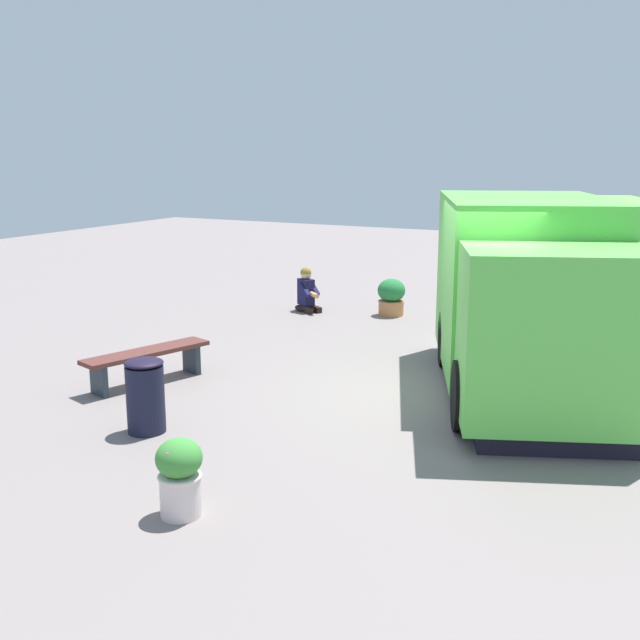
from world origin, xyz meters
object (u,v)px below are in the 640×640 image
object	(u,v)px
food_truck	(528,302)
trash_bin	(145,395)
planter_flowering_far	(391,297)
person_customer	(307,293)
plaza_bench	(147,358)
planter_flowering_near	(180,475)

from	to	relation	value
food_truck	trash_bin	xyz separation A→B (m)	(3.53, -3.55, -0.79)
food_truck	planter_flowering_far	distance (m)	5.10
person_customer	trash_bin	distance (m)	6.99
food_truck	plaza_bench	bearing A→B (deg)	-66.69
person_customer	planter_flowering_near	world-z (taller)	person_customer
planter_flowering_far	trash_bin	distance (m)	7.21
plaza_bench	trash_bin	world-z (taller)	trash_bin
planter_flowering_far	plaza_bench	size ratio (longest dim) A/B	0.38
planter_flowering_near	trash_bin	xyz separation A→B (m)	(-1.50, -1.63, 0.06)
person_customer	planter_flowering_far	size ratio (longest dim) A/B	1.23
food_truck	planter_flowering_near	distance (m)	5.44
food_truck	planter_flowering_far	xyz separation A→B (m)	(-3.68, -3.42, -0.86)
planter_flowering_far	food_truck	bearing A→B (deg)	42.88
planter_flowering_far	trash_bin	xyz separation A→B (m)	(7.21, -0.13, 0.07)
food_truck	person_customer	bearing A→B (deg)	-122.87
trash_bin	food_truck	bearing A→B (deg)	134.79
person_customer	planter_flowering_near	bearing A→B (deg)	20.89
plaza_bench	trash_bin	bearing A→B (deg)	39.26
food_truck	plaza_bench	xyz separation A→B (m)	(2.05, -4.76, -0.87)
person_customer	planter_flowering_far	xyz separation A→B (m)	(-0.39, 1.67, 0.02)
plaza_bench	trash_bin	distance (m)	1.91
food_truck	trash_bin	bearing A→B (deg)	-45.21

